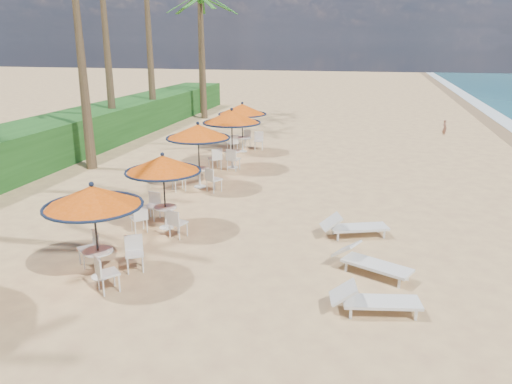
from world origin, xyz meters
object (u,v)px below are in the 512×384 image
Objects in this scene: station_1 at (162,173)px; station_3 at (231,123)px; station_4 at (243,115)px; station_0 at (96,208)px; station_2 at (198,138)px; lounger_near at (372,300)px; lounger_far at (352,226)px; lounger_mid at (369,261)px.

station_3 is at bearing 90.53° from station_1.
station_0 is at bearing -88.86° from station_4.
station_2 reaches higher than lounger_near.
station_2 is 6.99m from lounger_far.
lounger_near is at bearing -60.85° from station_3.
station_0 is 6.37m from lounger_mid.
lounger_mid is at bearing -15.76° from station_1.
station_1 is 0.93× the size of station_4.
station_1 is 7.00m from lounger_near.
station_3 is 1.32× the size of lounger_mid.
station_2 is 1.26× the size of lounger_far.
station_4 is at bearing 142.56° from lounger_mid.
lounger_near is (6.36, -7.67, -1.57)m from station_2.
station_4 is at bearing 103.75° from lounger_near.
station_0 reaches higher than station_1.
station_4 reaches higher than lounger_far.
lounger_far is (5.51, 3.84, -1.37)m from station_0.
lounger_far is (-0.50, 2.24, -0.00)m from lounger_mid.
lounger_mid is (6.29, -12.33, -1.46)m from station_4.
station_3 is 10.87m from lounger_mid.
lounger_far is (5.77, -3.63, -1.56)m from station_2.
lounger_far is at bearing -60.16° from station_4.
station_1 is at bearing 139.29° from lounger_near.
station_3 is (0.35, 3.10, 0.09)m from station_2.
station_2 is at bearing 127.35° from lounger_far.
station_0 is 1.18× the size of lounger_far.
station_2 is at bearing 91.96° from station_0.
lounger_mid is 1.00× the size of lounger_far.
station_1 reaches higher than lounger_mid.
station_3 is at bearing 89.48° from station_0.
station_1 is 10.69m from station_4.
station_2 is 1.31× the size of lounger_near.
lounger_far is at bearing 6.34° from station_1.
lounger_mid is (5.92, -8.97, -1.64)m from station_3.
lounger_far reaches higher than lounger_near.
station_3 reaches higher than station_2.
station_3 is at bearing 83.54° from station_2.
station_3 is 1.37× the size of lounger_near.
lounger_far is at bearing -51.17° from station_3.
station_0 reaches higher than lounger_near.
station_2 reaches higher than station_0.
lounger_near is (6.01, -10.77, -1.66)m from station_3.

